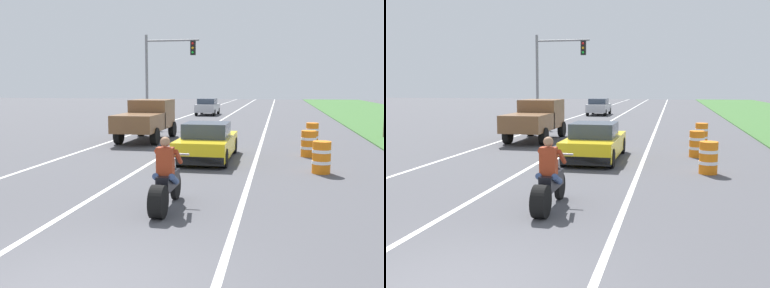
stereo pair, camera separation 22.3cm
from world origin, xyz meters
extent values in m
cube|color=white|center=(-5.40, 20.00, 0.00)|extent=(0.14, 120.00, 0.01)
cube|color=white|center=(1.80, 20.00, 0.00)|extent=(0.14, 120.00, 0.01)
cube|color=white|center=(-1.80, 20.00, 0.00)|extent=(0.14, 120.00, 0.01)
cylinder|color=black|center=(0.20, 3.54, 0.35)|extent=(0.28, 0.69, 0.69)
cylinder|color=black|center=(0.20, 5.09, 0.31)|extent=(0.12, 0.63, 0.63)
cube|color=black|center=(0.20, 4.36, 0.61)|extent=(0.28, 1.10, 0.36)
cylinder|color=#B2B2B7|center=(0.20, 5.01, 0.68)|extent=(0.08, 0.36, 0.73)
cylinder|color=#A5A5AA|center=(0.20, 4.99, 1.11)|extent=(0.70, 0.05, 0.05)
cube|color=#993319|center=(0.20, 4.13, 1.09)|extent=(0.36, 0.24, 0.60)
sphere|color=#9E7051|center=(0.20, 4.13, 1.51)|extent=(0.22, 0.22, 0.22)
cylinder|color=#384C7A|center=(0.02, 4.16, 0.69)|extent=(0.14, 0.47, 0.32)
cylinder|color=#993319|center=(-0.02, 4.43, 1.14)|extent=(0.10, 0.51, 0.40)
cylinder|color=#384C7A|center=(0.38, 4.16, 0.69)|extent=(0.14, 0.47, 0.32)
cylinder|color=#993319|center=(0.42, 4.43, 1.14)|extent=(0.10, 0.51, 0.40)
cube|color=yellow|center=(0.03, 10.89, 0.53)|extent=(1.80, 4.30, 0.64)
cube|color=#333D4C|center=(0.03, 10.69, 1.11)|extent=(1.56, 1.70, 0.52)
cube|color=black|center=(0.03, 8.84, 0.29)|extent=(1.76, 0.20, 0.28)
cylinder|color=black|center=(-0.77, 12.49, 0.32)|extent=(0.24, 0.64, 0.64)
cylinder|color=black|center=(0.83, 12.49, 0.32)|extent=(0.24, 0.64, 0.64)
cylinder|color=black|center=(-0.77, 9.29, 0.32)|extent=(0.24, 0.64, 0.64)
cylinder|color=black|center=(0.83, 9.29, 0.32)|extent=(0.24, 0.64, 0.64)
cube|color=brown|center=(-3.80, 16.74, 1.28)|extent=(1.90, 2.10, 1.40)
cube|color=#333D4C|center=(-3.80, 17.09, 1.67)|extent=(1.67, 0.29, 0.57)
cube|color=brown|center=(-3.80, 14.49, 0.98)|extent=(1.90, 2.70, 0.80)
cylinder|color=black|center=(-4.67, 17.54, 0.40)|extent=(0.28, 0.80, 0.80)
cylinder|color=black|center=(-2.93, 17.54, 0.40)|extent=(0.28, 0.80, 0.80)
cylinder|color=black|center=(-4.67, 14.19, 0.40)|extent=(0.28, 0.80, 0.80)
cylinder|color=black|center=(-2.93, 14.19, 0.40)|extent=(0.28, 0.80, 0.80)
cylinder|color=gray|center=(-6.12, 23.44, 3.00)|extent=(0.18, 0.18, 6.00)
cylinder|color=gray|center=(-4.35, 23.44, 5.60)|extent=(3.55, 0.12, 0.12)
cube|color=black|center=(-2.97, 23.44, 5.10)|extent=(0.32, 0.24, 0.90)
sphere|color=red|center=(-2.97, 23.30, 5.38)|extent=(0.16, 0.16, 0.16)
sphere|color=orange|center=(-2.97, 23.30, 5.10)|extent=(0.16, 0.16, 0.16)
sphere|color=green|center=(-2.97, 23.30, 4.82)|extent=(0.16, 0.16, 0.16)
cylinder|color=orange|center=(3.91, 8.98, 0.50)|extent=(0.56, 0.56, 1.00)
cylinder|color=white|center=(3.91, 8.98, 0.70)|extent=(0.58, 0.58, 0.10)
cylinder|color=white|center=(3.91, 8.98, 0.35)|extent=(0.58, 0.58, 0.10)
cylinder|color=orange|center=(3.72, 12.18, 0.50)|extent=(0.56, 0.56, 1.00)
cylinder|color=white|center=(3.72, 12.18, 0.70)|extent=(0.58, 0.58, 0.10)
cylinder|color=white|center=(3.72, 12.18, 0.35)|extent=(0.58, 0.58, 0.10)
cylinder|color=orange|center=(4.11, 15.75, 0.50)|extent=(0.56, 0.56, 1.00)
cylinder|color=white|center=(4.11, 15.75, 0.70)|extent=(0.58, 0.58, 0.10)
cylinder|color=white|center=(4.11, 15.75, 0.35)|extent=(0.58, 0.58, 0.10)
cube|color=#B2B2B7|center=(-3.84, 34.83, 0.65)|extent=(1.76, 4.00, 0.70)
cube|color=#333D4C|center=(-3.84, 34.63, 1.25)|extent=(1.56, 2.00, 0.50)
cylinder|color=black|center=(-4.64, 36.23, 0.30)|extent=(0.20, 0.60, 0.60)
cylinder|color=black|center=(-3.04, 36.23, 0.30)|extent=(0.20, 0.60, 0.60)
cylinder|color=black|center=(-4.64, 33.43, 0.30)|extent=(0.20, 0.60, 0.60)
cylinder|color=black|center=(-3.04, 33.43, 0.30)|extent=(0.20, 0.60, 0.60)
camera|label=1|loc=(2.57, -4.87, 2.72)|focal=40.89mm
camera|label=2|loc=(2.79, -4.82, 2.72)|focal=40.89mm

